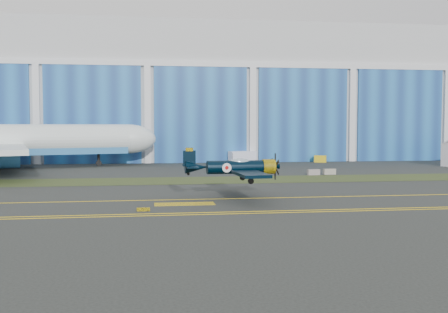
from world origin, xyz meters
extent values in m
plane|color=#2E312E|center=(0.00, 0.00, 0.00)|extent=(260.00, 260.00, 0.00)
cube|color=#475128|center=(0.00, 14.00, 0.02)|extent=(260.00, 10.00, 0.02)
cube|color=silver|center=(0.00, 72.00, 15.00)|extent=(220.00, 45.00, 30.00)
cube|color=#214991|center=(0.00, 49.20, 10.00)|extent=(220.00, 0.60, 20.00)
cube|color=silver|center=(0.00, 49.15, 20.60)|extent=(220.00, 0.70, 1.20)
cube|color=yellow|center=(0.00, -5.00, 0.01)|extent=(200.00, 0.20, 0.02)
cube|color=yellow|center=(0.00, -14.50, 0.01)|extent=(80.00, 0.20, 0.02)
cube|color=yellow|center=(0.00, -13.50, 0.01)|extent=(80.00, 0.20, 0.02)
cube|color=yellow|center=(-22.00, -12.00, 0.17)|extent=(1.20, 0.15, 0.35)
cube|color=white|center=(-2.46, 47.88, 1.21)|extent=(5.97, 3.67, 2.42)
cube|color=gold|center=(14.15, 46.84, 0.73)|extent=(2.90, 2.40, 1.45)
cube|color=#8E9C8F|center=(-4.51, 20.19, 0.45)|extent=(2.01, 0.62, 0.90)
cube|color=gray|center=(4.02, 19.48, 0.45)|extent=(2.07, 0.90, 0.90)
cube|color=#9E9786|center=(6.84, 20.08, 0.45)|extent=(2.06, 0.85, 0.90)
camera|label=1|loc=(-21.18, -59.89, 7.84)|focal=42.00mm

